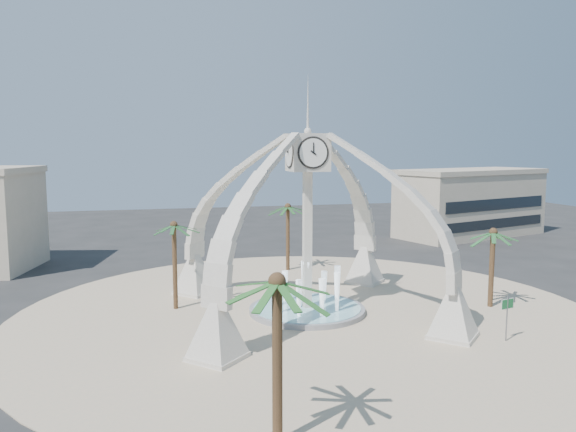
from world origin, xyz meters
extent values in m
plane|color=#282828|center=(0.00, 0.00, 0.00)|extent=(140.00, 140.00, 0.00)
cylinder|color=tan|center=(0.00, 0.00, 0.03)|extent=(40.00, 40.00, 0.06)
cube|color=beige|center=(0.00, 0.00, 4.90)|extent=(0.55, 0.55, 9.80)
cube|color=beige|center=(0.00, 0.00, 11.05)|extent=(2.50, 2.50, 2.50)
cone|color=beige|center=(0.00, 0.00, 14.30)|extent=(0.20, 0.20, 4.00)
cylinder|color=white|center=(0.00, -1.29, 11.05)|extent=(1.84, 0.04, 1.84)
pyramid|color=beige|center=(7.07, 7.07, 1.60)|extent=(3.80, 3.80, 3.20)
pyramid|color=beige|center=(-7.07, 7.07, 1.60)|extent=(3.80, 3.80, 3.20)
pyramid|color=beige|center=(-7.07, -7.07, 1.60)|extent=(3.80, 3.80, 3.20)
pyramid|color=beige|center=(7.07, -7.07, 1.60)|extent=(3.80, 3.80, 3.20)
cylinder|color=gray|center=(0.00, 0.00, 0.20)|extent=(8.00, 8.00, 0.40)
cylinder|color=#92D1D9|center=(0.00, 0.00, 0.42)|extent=(7.40, 7.40, 0.04)
cone|color=white|center=(0.00, 0.00, 2.02)|extent=(0.60, 0.60, 3.20)
cube|color=#C3B098|center=(30.00, 28.00, 4.00)|extent=(21.49, 13.79, 8.00)
cube|color=#C3B098|center=(30.00, 28.00, 8.30)|extent=(21.87, 14.17, 0.60)
cylinder|color=brown|center=(13.14, -1.81, 2.78)|extent=(0.36, 0.36, 5.55)
cylinder|color=brown|center=(-8.77, 3.12, 3.07)|extent=(0.33, 0.33, 6.15)
cylinder|color=brown|center=(2.00, 13.45, 3.05)|extent=(0.35, 0.35, 6.10)
cylinder|color=brown|center=(-5.88, -16.35, 3.28)|extent=(0.41, 0.41, 6.55)
cylinder|color=slate|center=(9.78, -8.42, 1.37)|extent=(0.09, 0.09, 2.74)
cube|color=#186230|center=(9.78, -8.42, 2.30)|extent=(0.91, 0.27, 0.55)
cube|color=white|center=(9.78, -8.42, 2.30)|extent=(0.98, 0.27, 0.62)
camera|label=1|loc=(-10.45, -36.24, 11.41)|focal=35.00mm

